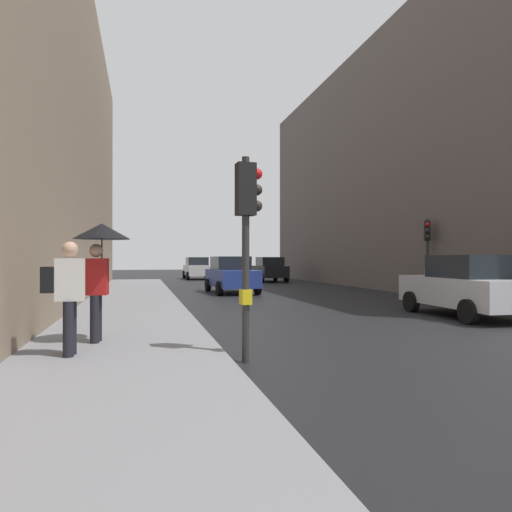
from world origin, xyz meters
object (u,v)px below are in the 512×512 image
(traffic_light_near_left, at_px, (247,221))
(car_white_compact, at_px, (197,268))
(car_dark_suv, at_px, (269,269))
(traffic_light_mid_street, at_px, (427,243))
(pedestrian_with_umbrella, at_px, (100,249))
(car_blue_van, at_px, (231,275))
(car_silver_hatchback, at_px, (466,286))
(pedestrian_with_black_backpack, at_px, (67,291))

(traffic_light_near_left, height_order, car_white_compact, traffic_light_near_left)
(car_dark_suv, height_order, car_white_compact, same)
(traffic_light_near_left, distance_m, car_white_compact, 29.26)
(traffic_light_near_left, xyz_separation_m, car_white_compact, (2.70, 29.10, -1.40))
(traffic_light_near_left, relative_size, car_white_compact, 0.78)
(traffic_light_mid_street, xyz_separation_m, pedestrian_with_umbrella, (-12.47, -8.09, -0.48))
(traffic_light_mid_street, height_order, car_white_compact, traffic_light_mid_street)
(car_blue_van, distance_m, car_silver_hatchback, 11.52)
(traffic_light_near_left, xyz_separation_m, car_silver_hatchback, (7.33, 3.89, -1.40))
(pedestrian_with_umbrella, height_order, pedestrian_with_black_backpack, pedestrian_with_umbrella)
(traffic_light_mid_street, distance_m, car_blue_van, 9.02)
(car_dark_suv, height_order, pedestrian_with_black_backpack, pedestrian_with_black_backpack)
(car_white_compact, bearing_deg, car_dark_suv, -46.31)
(traffic_light_near_left, height_order, traffic_light_mid_street, traffic_light_mid_street)
(traffic_light_mid_street, xyz_separation_m, pedestrian_with_black_backpack, (-12.87, -9.17, -1.15))
(car_dark_suv, bearing_deg, traffic_light_mid_street, -79.23)
(traffic_light_mid_street, relative_size, car_white_compact, 0.79)
(car_dark_suv, distance_m, car_silver_hatchback, 20.37)
(car_white_compact, height_order, pedestrian_with_umbrella, pedestrian_with_umbrella)
(car_blue_van, xyz_separation_m, pedestrian_with_umbrella, (-4.95, -12.85, 0.96))
(car_blue_van, distance_m, pedestrian_with_black_backpack, 14.92)
(traffic_light_near_left, relative_size, traffic_light_mid_street, 0.98)
(traffic_light_near_left, bearing_deg, car_blue_van, 79.83)
(car_dark_suv, relative_size, pedestrian_with_umbrella, 1.96)
(car_white_compact, height_order, pedestrian_with_black_backpack, pedestrian_with_black_backpack)
(traffic_light_mid_street, bearing_deg, car_blue_van, 147.66)
(traffic_light_near_left, distance_m, pedestrian_with_black_backpack, 3.01)
(traffic_light_mid_street, distance_m, car_dark_suv, 14.98)
(car_dark_suv, relative_size, car_blue_van, 0.98)
(car_white_compact, xyz_separation_m, pedestrian_with_umbrella, (-5.07, -27.57, 0.96))
(traffic_light_mid_street, relative_size, car_silver_hatchback, 0.78)
(traffic_light_near_left, distance_m, car_dark_suv, 25.38)
(car_dark_suv, xyz_separation_m, car_silver_hatchback, (0.02, -20.37, 0.00))
(car_dark_suv, bearing_deg, pedestrian_with_black_backpack, -112.94)
(car_dark_suv, bearing_deg, car_silver_hatchback, -89.95)
(car_blue_van, height_order, car_white_compact, same)
(traffic_light_mid_street, distance_m, car_silver_hatchback, 6.52)
(pedestrian_with_umbrella, xyz_separation_m, pedestrian_with_black_backpack, (-0.40, -1.08, -0.68))
(car_silver_hatchback, distance_m, pedestrian_with_umbrella, 10.03)
(car_dark_suv, bearing_deg, car_blue_van, -115.60)
(traffic_light_mid_street, xyz_separation_m, car_blue_van, (-7.52, 4.76, -1.44))
(traffic_light_near_left, xyz_separation_m, pedestrian_with_umbrella, (-2.37, 1.53, -0.43))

